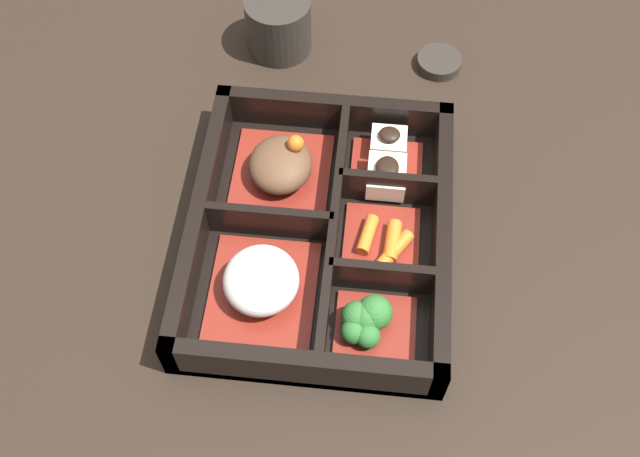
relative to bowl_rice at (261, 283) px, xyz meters
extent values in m
plane|color=black|center=(0.06, -0.05, -0.03)|extent=(3.00, 3.00, 0.00)
cube|color=black|center=(0.06, -0.05, -0.02)|extent=(0.29, 0.24, 0.01)
cube|color=black|center=(0.06, -0.16, -0.01)|extent=(0.29, 0.01, 0.05)
cube|color=black|center=(0.06, 0.07, -0.01)|extent=(0.29, 0.01, 0.05)
cube|color=black|center=(-0.07, -0.05, -0.01)|extent=(0.01, 0.24, 0.05)
cube|color=black|center=(0.20, -0.05, -0.01)|extent=(0.01, 0.24, 0.05)
cube|color=black|center=(0.06, -0.06, -0.01)|extent=(0.26, 0.01, 0.05)
cube|color=black|center=(0.02, -0.10, -0.01)|extent=(0.01, 0.09, 0.05)
cube|color=black|center=(0.11, -0.10, -0.01)|extent=(0.01, 0.09, 0.05)
cube|color=black|center=(0.06, 0.00, -0.01)|extent=(0.01, 0.12, 0.05)
cube|color=maroon|center=(0.00, 0.00, -0.02)|extent=(0.11, 0.10, 0.01)
ellipsoid|color=silver|center=(0.00, 0.00, 0.00)|extent=(0.07, 0.07, 0.04)
cube|color=maroon|center=(0.13, 0.00, -0.02)|extent=(0.11, 0.10, 0.01)
ellipsoid|color=brown|center=(0.13, 0.00, 0.00)|extent=(0.07, 0.06, 0.03)
sphere|color=#D1661E|center=(0.14, -0.01, 0.02)|extent=(0.02, 0.02, 0.02)
cube|color=maroon|center=(-0.02, -0.10, -0.02)|extent=(0.06, 0.07, 0.01)
sphere|color=#2D6B2D|center=(-0.02, -0.10, 0.00)|extent=(0.03, 0.03, 0.03)
sphere|color=#2D6B2D|center=(-0.02, -0.09, 0.00)|extent=(0.03, 0.03, 0.03)
sphere|color=#2D6B2D|center=(-0.02, -0.09, 0.00)|extent=(0.02, 0.02, 0.02)
sphere|color=#2D6B2D|center=(-0.04, -0.08, 0.00)|extent=(0.02, 0.02, 0.02)
sphere|color=#2D6B2D|center=(-0.02, -0.09, 0.00)|extent=(0.03, 0.03, 0.03)
sphere|color=#2D6B2D|center=(-0.04, -0.10, 0.00)|extent=(0.02, 0.02, 0.02)
cube|color=maroon|center=(0.07, -0.10, -0.02)|extent=(0.08, 0.07, 0.01)
cylinder|color=orange|center=(0.06, -0.11, -0.01)|extent=(0.04, 0.02, 0.01)
cylinder|color=orange|center=(0.06, -0.09, -0.01)|extent=(0.04, 0.02, 0.01)
cylinder|color=orange|center=(0.05, -0.12, -0.01)|extent=(0.04, 0.03, 0.01)
cube|color=maroon|center=(0.15, -0.10, -0.02)|extent=(0.06, 0.07, 0.01)
cube|color=beige|center=(0.13, -0.10, 0.00)|extent=(0.04, 0.04, 0.02)
ellipsoid|color=black|center=(0.13, -0.10, 0.01)|extent=(0.03, 0.02, 0.01)
cube|color=beige|center=(0.17, -0.10, -0.01)|extent=(0.03, 0.04, 0.02)
ellipsoid|color=black|center=(0.17, -0.10, 0.01)|extent=(0.02, 0.02, 0.01)
cylinder|color=#2D2823|center=(0.32, 0.03, 0.00)|extent=(0.07, 0.07, 0.06)
cylinder|color=#597A38|center=(0.32, 0.03, 0.03)|extent=(0.06, 0.06, 0.01)
cylinder|color=#2D2823|center=(0.31, -0.15, -0.02)|extent=(0.05, 0.05, 0.01)
cylinder|color=black|center=(0.31, -0.15, -0.02)|extent=(0.03, 0.03, 0.00)
camera|label=1|loc=(-0.30, -0.08, 0.59)|focal=42.00mm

